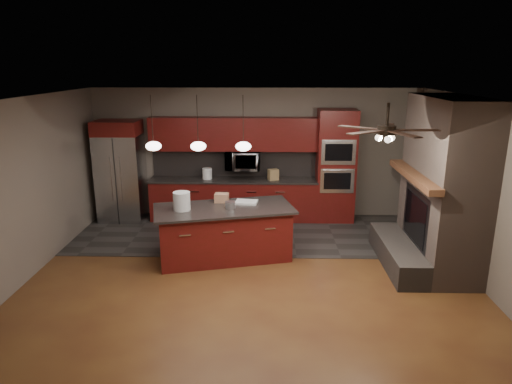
{
  "coord_description": "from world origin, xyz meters",
  "views": [
    {
      "loc": [
        0.24,
        -6.77,
        3.28
      ],
      "look_at": [
        0.06,
        0.6,
        1.2
      ],
      "focal_mm": 32.0,
      "sensor_mm": 36.0,
      "label": 1
    }
  ],
  "objects_px": {
    "white_bucket": "(182,201)",
    "paint_can": "(230,205)",
    "cardboard_box": "(222,198)",
    "microwave": "(243,160)",
    "oven_tower": "(336,166)",
    "counter_box": "(273,175)",
    "kitchen_island": "(224,233)",
    "counter_bucket": "(207,174)",
    "refrigerator": "(121,171)",
    "paint_tray": "(246,202)"
  },
  "relations": [
    {
      "from": "white_bucket",
      "to": "paint_can",
      "type": "distance_m",
      "value": 0.81
    },
    {
      "from": "paint_can",
      "to": "cardboard_box",
      "type": "relative_size",
      "value": 0.72
    },
    {
      "from": "microwave",
      "to": "oven_tower",
      "type": "bearing_deg",
      "value": -1.66
    },
    {
      "from": "white_bucket",
      "to": "cardboard_box",
      "type": "relative_size",
      "value": 1.27
    },
    {
      "from": "microwave",
      "to": "paint_can",
      "type": "bearing_deg",
      "value": -92.63
    },
    {
      "from": "microwave",
      "to": "counter_box",
      "type": "distance_m",
      "value": 0.72
    },
    {
      "from": "oven_tower",
      "to": "cardboard_box",
      "type": "xyz_separation_m",
      "value": [
        -2.25,
        -1.75,
        -0.19
      ]
    },
    {
      "from": "paint_can",
      "to": "counter_box",
      "type": "height_order",
      "value": "counter_box"
    },
    {
      "from": "kitchen_island",
      "to": "counter_bucket",
      "type": "bearing_deg",
      "value": 90.78
    },
    {
      "from": "refrigerator",
      "to": "counter_bucket",
      "type": "bearing_deg",
      "value": 2.53
    },
    {
      "from": "microwave",
      "to": "cardboard_box",
      "type": "distance_m",
      "value": 1.85
    },
    {
      "from": "white_bucket",
      "to": "counter_bucket",
      "type": "xyz_separation_m",
      "value": [
        0.14,
        2.22,
        -0.06
      ]
    },
    {
      "from": "microwave",
      "to": "counter_bucket",
      "type": "height_order",
      "value": "microwave"
    },
    {
      "from": "oven_tower",
      "to": "refrigerator",
      "type": "distance_m",
      "value": 4.58
    },
    {
      "from": "counter_bucket",
      "to": "counter_box",
      "type": "relative_size",
      "value": 1.01
    },
    {
      "from": "white_bucket",
      "to": "paint_tray",
      "type": "distance_m",
      "value": 1.15
    },
    {
      "from": "cardboard_box",
      "to": "counter_bucket",
      "type": "distance_m",
      "value": 1.82
    },
    {
      "from": "refrigerator",
      "to": "counter_box",
      "type": "xyz_separation_m",
      "value": [
        3.25,
        0.03,
        -0.06
      ]
    },
    {
      "from": "paint_can",
      "to": "paint_tray",
      "type": "bearing_deg",
      "value": 49.03
    },
    {
      "from": "paint_can",
      "to": "cardboard_box",
      "type": "distance_m",
      "value": 0.4
    },
    {
      "from": "counter_box",
      "to": "oven_tower",
      "type": "bearing_deg",
      "value": -19.17
    },
    {
      "from": "white_bucket",
      "to": "cardboard_box",
      "type": "height_order",
      "value": "white_bucket"
    },
    {
      "from": "cardboard_box",
      "to": "microwave",
      "type": "bearing_deg",
      "value": 84.37
    },
    {
      "from": "paint_tray",
      "to": "cardboard_box",
      "type": "height_order",
      "value": "cardboard_box"
    },
    {
      "from": "refrigerator",
      "to": "cardboard_box",
      "type": "xyz_separation_m",
      "value": [
        2.32,
        -1.67,
        -0.08
      ]
    },
    {
      "from": "paint_tray",
      "to": "cardboard_box",
      "type": "relative_size",
      "value": 1.57
    },
    {
      "from": "oven_tower",
      "to": "cardboard_box",
      "type": "relative_size",
      "value": 9.85
    },
    {
      "from": "oven_tower",
      "to": "counter_bucket",
      "type": "relative_size",
      "value": 10.29
    },
    {
      "from": "white_bucket",
      "to": "counter_box",
      "type": "bearing_deg",
      "value": 54.43
    },
    {
      "from": "oven_tower",
      "to": "cardboard_box",
      "type": "height_order",
      "value": "oven_tower"
    },
    {
      "from": "microwave",
      "to": "kitchen_island",
      "type": "bearing_deg",
      "value": -95.69
    },
    {
      "from": "microwave",
      "to": "counter_bucket",
      "type": "distance_m",
      "value": 0.81
    },
    {
      "from": "kitchen_island",
      "to": "cardboard_box",
      "type": "height_order",
      "value": "cardboard_box"
    },
    {
      "from": "kitchen_island",
      "to": "paint_tray",
      "type": "relative_size",
      "value": 6.68
    },
    {
      "from": "microwave",
      "to": "counter_bucket",
      "type": "xyz_separation_m",
      "value": [
        -0.76,
        -0.05,
        -0.28
      ]
    },
    {
      "from": "microwave",
      "to": "refrigerator",
      "type": "distance_m",
      "value": 2.61
    },
    {
      "from": "oven_tower",
      "to": "counter_box",
      "type": "relative_size",
      "value": 10.39
    },
    {
      "from": "paint_can",
      "to": "cardboard_box",
      "type": "bearing_deg",
      "value": 116.36
    },
    {
      "from": "counter_box",
      "to": "counter_bucket",
      "type": "bearing_deg",
      "value": 156.96
    },
    {
      "from": "white_bucket",
      "to": "counter_box",
      "type": "height_order",
      "value": "white_bucket"
    },
    {
      "from": "microwave",
      "to": "paint_can",
      "type": "height_order",
      "value": "microwave"
    },
    {
      "from": "counter_bucket",
      "to": "white_bucket",
      "type": "bearing_deg",
      "value": -93.66
    },
    {
      "from": "refrigerator",
      "to": "white_bucket",
      "type": "xyz_separation_m",
      "value": [
        1.7,
        -2.14,
        -0.0
      ]
    },
    {
      "from": "counter_bucket",
      "to": "paint_can",
      "type": "bearing_deg",
      "value": -72.73
    },
    {
      "from": "microwave",
      "to": "white_bucket",
      "type": "xyz_separation_m",
      "value": [
        -0.9,
        -2.27,
        -0.23
      ]
    },
    {
      "from": "counter_box",
      "to": "white_bucket",
      "type": "bearing_deg",
      "value": -146.59
    },
    {
      "from": "microwave",
      "to": "counter_box",
      "type": "height_order",
      "value": "microwave"
    },
    {
      "from": "refrigerator",
      "to": "counter_bucket",
      "type": "relative_size",
      "value": 9.32
    },
    {
      "from": "refrigerator",
      "to": "oven_tower",
      "type": "bearing_deg",
      "value": 0.92
    },
    {
      "from": "refrigerator",
      "to": "paint_can",
      "type": "distance_m",
      "value": 3.22
    }
  ]
}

